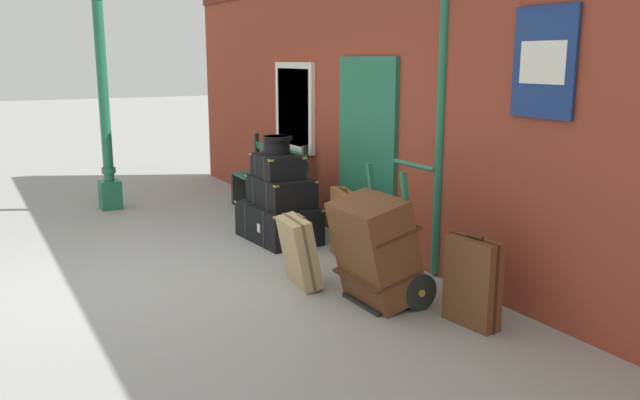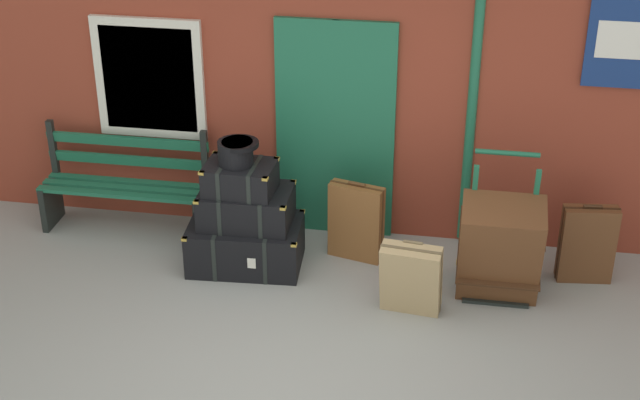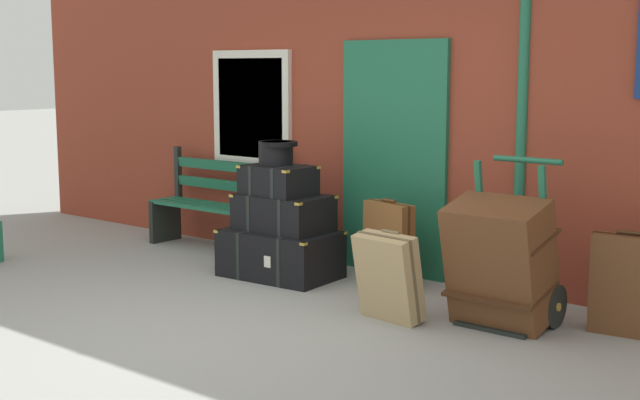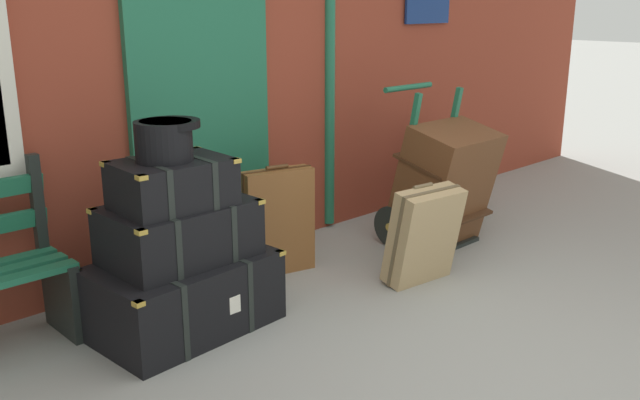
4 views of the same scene
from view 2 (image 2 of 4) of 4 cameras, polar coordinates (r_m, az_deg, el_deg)
name	(u,v)px [view 2 (image 2 of 4)]	position (r m, az deg, el deg)	size (l,w,h in m)	color
ground_plane	(285,389)	(7.15, -2.11, -11.36)	(60.00, 60.00, 0.00)	gray
brick_facade	(338,68)	(8.61, 1.11, 8.02)	(10.40, 0.35, 3.20)	brown
platform_bench	(126,186)	(9.16, -11.70, 0.84)	(1.60, 0.43, 1.01)	#1E6647
steamer_trunk_base	(246,244)	(8.50, -4.53, -2.68)	(1.05, 0.71, 0.43)	black
steamer_trunk_middle	(246,207)	(8.34, -4.49, -0.40)	(0.82, 0.56, 0.33)	black
steamer_trunk_top	(240,178)	(8.20, -4.86, 1.34)	(0.62, 0.47, 0.27)	black
round_hatbox	(236,151)	(8.10, -5.10, 2.97)	(0.36, 0.32, 0.21)	black
porters_trolley	(498,259)	(8.29, 10.74, -3.51)	(0.71, 0.56, 1.21)	black
large_brown_trunk	(500,248)	(8.03, 10.87, -2.88)	(0.70, 0.63, 0.96)	brown
suitcase_brown	(356,222)	(8.52, 2.20, -1.33)	(0.52, 0.27, 0.77)	brown
suitcase_tan	(587,244)	(8.52, 15.89, -2.59)	(0.49, 0.22, 0.75)	brown
suitcase_slate	(411,279)	(7.80, 5.54, -4.77)	(0.52, 0.35, 0.68)	tan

